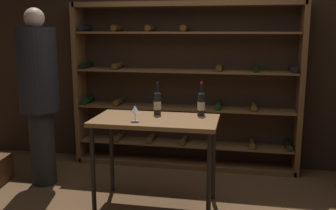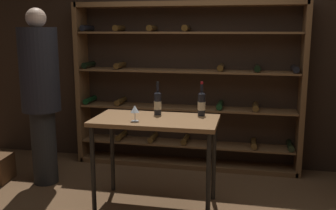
% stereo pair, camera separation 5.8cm
% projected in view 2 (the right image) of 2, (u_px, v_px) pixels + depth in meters
% --- Properties ---
extents(back_wall, '(5.99, 0.10, 2.69)m').
position_uv_depth(back_wall, '(200.00, 61.00, 4.90)').
color(back_wall, '#332319').
rests_on(back_wall, ground).
extents(wine_rack, '(2.84, 0.32, 2.07)m').
position_uv_depth(wine_rack, '(185.00, 88.00, 4.80)').
color(wine_rack, brown).
rests_on(wine_rack, ground).
extents(tasting_table, '(1.20, 0.63, 0.90)m').
position_uv_depth(tasting_table, '(156.00, 129.00, 3.71)').
color(tasting_table, brown).
rests_on(tasting_table, ground).
extents(person_bystander_red_print, '(0.42, 0.42, 1.97)m').
position_uv_depth(person_bystander_red_print, '(41.00, 89.00, 4.25)').
color(person_bystander_red_print, black).
rests_on(person_bystander_red_print, ground).
extents(wine_bottle_green_slim, '(0.08, 0.08, 0.33)m').
position_uv_depth(wine_bottle_green_slim, '(158.00, 103.00, 3.83)').
color(wine_bottle_green_slim, black).
rests_on(wine_bottle_green_slim, tasting_table).
extents(wine_bottle_black_capsule, '(0.08, 0.08, 0.34)m').
position_uv_depth(wine_bottle_black_capsule, '(202.00, 103.00, 3.79)').
color(wine_bottle_black_capsule, black).
rests_on(wine_bottle_black_capsule, tasting_table).
extents(wine_glass_stemmed_right, '(0.08, 0.08, 0.15)m').
position_uv_depth(wine_glass_stemmed_right, '(135.00, 110.00, 3.56)').
color(wine_glass_stemmed_right, silver).
rests_on(wine_glass_stemmed_right, tasting_table).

